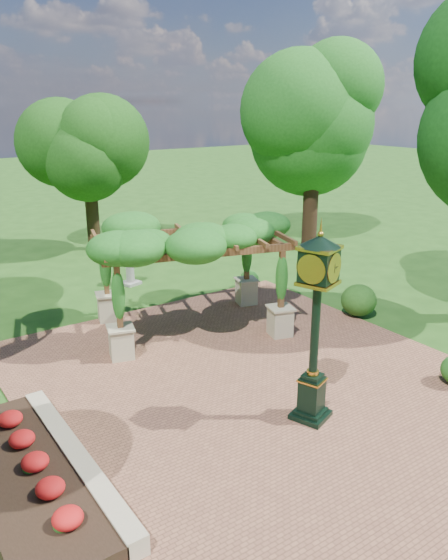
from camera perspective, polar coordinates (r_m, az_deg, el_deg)
ground at (r=12.28m, az=6.84°, el=-12.85°), size 120.00×120.00×0.00m
brick_plaza at (r=12.93m, az=3.87°, el=-10.95°), size 10.00×12.00×0.04m
border_wall at (r=10.58m, az=-15.17°, el=-17.79°), size 0.35×5.00×0.40m
flower_bed at (r=10.41m, az=-20.07°, el=-19.12°), size 1.50×5.00×0.36m
pedestal_clock at (r=10.81m, az=9.62°, el=-3.37°), size 1.00×1.00×3.97m
pergola at (r=15.15m, az=-3.60°, el=4.22°), size 5.82×4.50×3.23m
sundial at (r=19.88m, az=-9.78°, el=0.82°), size 0.72×0.72×1.05m
shrub_mid at (r=17.16m, az=13.90°, el=-2.06°), size 1.23×1.23×0.97m
shrub_back at (r=19.29m, az=2.67°, el=0.14°), size 0.87×0.87×0.60m
tree_north at (r=24.49m, az=-14.02°, el=12.29°), size 3.84×3.84×5.84m
tree_east_far at (r=24.82m, az=9.50°, el=17.05°), size 4.97×4.97×8.60m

